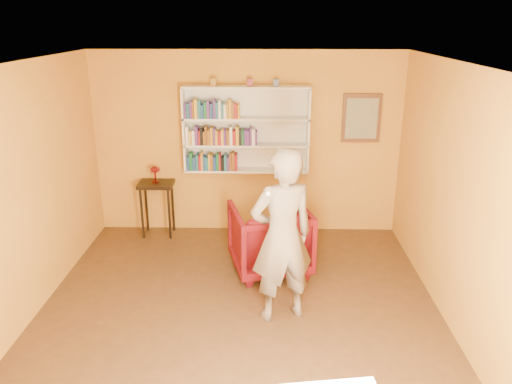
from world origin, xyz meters
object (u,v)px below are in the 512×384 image
Objects in this scene: armchair at (270,238)px; bookshelf at (246,129)px; console_table at (156,192)px; person at (282,237)px; ruby_lustre at (155,171)px.

bookshelf is at bearing -88.89° from armchair.
console_table is 0.43× the size of person.
bookshelf is 1.73m from armchair.
armchair is at bearing -104.47° from person.
armchair is at bearing -32.73° from ruby_lustre.
person is (1.80, -2.16, 0.27)m from console_table.
armchair is at bearing -32.73° from console_table.
armchair is (1.68, -1.08, -0.25)m from console_table.
person reaches higher than armchair.
ruby_lustre is 2.07m from armchair.
bookshelf is 2.18× the size of console_table.
person is (0.46, -2.32, -0.64)m from bookshelf.
ruby_lustre is at bearing 110.56° from console_table.
armchair is 0.50× the size of person.
bookshelf is 1.47m from ruby_lustre.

